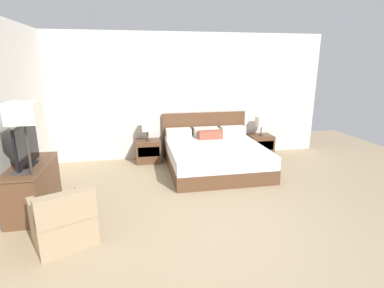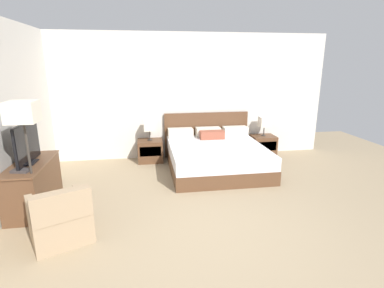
% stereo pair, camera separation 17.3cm
% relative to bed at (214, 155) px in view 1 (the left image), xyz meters
% --- Properties ---
extents(ground_plane, '(11.11, 11.11, 0.00)m').
position_rel_bed_xyz_m(ground_plane, '(-0.60, -2.67, -0.30)').
color(ground_plane, '#998466').
extents(wall_back, '(6.98, 0.06, 2.87)m').
position_rel_bed_xyz_m(wall_back, '(-0.60, 1.06, 1.14)').
color(wall_back, beige).
rests_on(wall_back, ground).
extents(wall_left, '(0.06, 5.50, 2.87)m').
position_rel_bed_xyz_m(wall_left, '(-3.52, -1.12, 1.14)').
color(wall_left, beige).
rests_on(wall_left, ground).
extents(bed, '(2.02, 2.11, 1.06)m').
position_rel_bed_xyz_m(bed, '(0.00, 0.00, 0.00)').
color(bed, brown).
rests_on(bed, ground).
extents(nightstand_left, '(0.56, 0.47, 0.50)m').
position_rel_bed_xyz_m(nightstand_left, '(-1.36, 0.73, -0.05)').
color(nightstand_left, brown).
rests_on(nightstand_left, ground).
extents(nightstand_right, '(0.56, 0.47, 0.50)m').
position_rel_bed_xyz_m(nightstand_right, '(1.36, 0.73, -0.05)').
color(nightstand_right, brown).
rests_on(nightstand_right, ground).
extents(table_lamp_left, '(0.24, 0.24, 0.46)m').
position_rel_bed_xyz_m(table_lamp_left, '(-1.36, 0.73, 0.54)').
color(table_lamp_left, '#332D28').
rests_on(table_lamp_left, nightstand_left).
extents(table_lamp_right, '(0.24, 0.24, 0.46)m').
position_rel_bed_xyz_m(table_lamp_right, '(1.36, 0.73, 0.54)').
color(table_lamp_right, '#332D28').
rests_on(table_lamp_right, nightstand_right).
extents(dresser, '(0.50, 1.33, 0.73)m').
position_rel_bed_xyz_m(dresser, '(-3.21, -1.25, 0.08)').
color(dresser, brown).
rests_on(dresser, ground).
extents(tv, '(0.18, 0.90, 0.63)m').
position_rel_bed_xyz_m(tv, '(-3.21, -1.26, 0.74)').
color(tv, black).
rests_on(tv, dresser).
extents(book_red_cover, '(0.26, 0.19, 0.04)m').
position_rel_bed_xyz_m(book_red_cover, '(-3.20, -1.64, 0.45)').
color(book_red_cover, '#383333').
rests_on(book_red_cover, dresser).
extents(armchair_by_window, '(0.91, 0.91, 0.76)m').
position_rel_bed_xyz_m(armchair_by_window, '(-2.56, -2.30, -0.01)').
color(armchair_by_window, '#9E8466').
rests_on(armchair_by_window, ground).
extents(floor_lamp, '(0.37, 0.37, 1.73)m').
position_rel_bed_xyz_m(floor_lamp, '(-3.04, -1.73, 1.19)').
color(floor_lamp, '#332D28').
rests_on(floor_lamp, ground).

